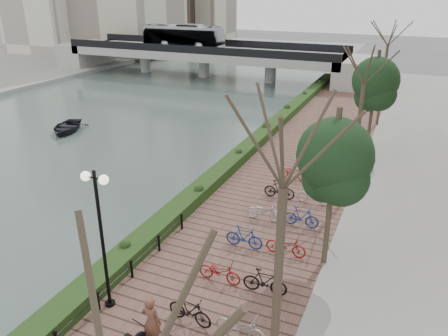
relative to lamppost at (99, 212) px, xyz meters
The scene contains 10 objects.
river_water 27.57m from the lamppost, 127.48° to the left, with size 30.00×130.00×0.02m, color #455752.
promenade 14.86m from the lamppost, 80.28° to the left, with size 8.00×75.00×0.50m, color brown.
hedge 16.99m from the lamppost, 93.38° to the left, with size 1.10×56.00×0.60m, color #1C3613.
chain_fence 3.62m from the lamppost, 97.47° to the right, with size 0.10×14.10×0.70m.
lamppost is the anchor object (origin of this frame).
pedestrian 3.82m from the lamppost, 22.51° to the right, with size 0.67×0.44×1.84m, color brown.
bicycle_parking 7.44m from the lamppost, 54.34° to the left, with size 2.40×17.32×1.00m.
street_trees 11.31m from the lamppost, 55.40° to the left, with size 3.20×37.12×6.80m.
bridge 45.04m from the lamppost, 112.43° to the left, with size 36.00×10.77×6.50m.
boat 23.40m from the lamppost, 135.76° to the left, with size 2.82×3.94×0.82m, color black.
Camera 1 is at (10.25, -6.39, 10.93)m, focal length 35.00 mm.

